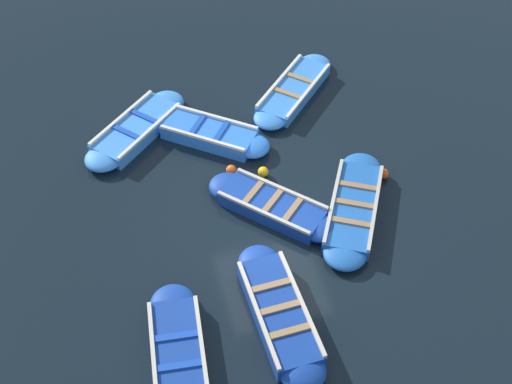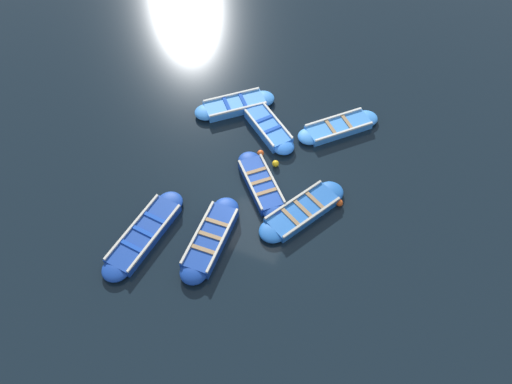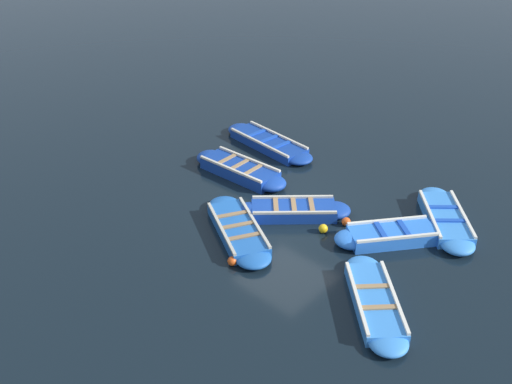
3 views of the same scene
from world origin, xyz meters
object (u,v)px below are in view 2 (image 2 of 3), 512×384
(buoy_white_drifting, at_px, (339,203))
(boat_end_of_row, at_px, (144,234))
(boat_mid_row, at_px, (338,127))
(buoy_orange_near, at_px, (275,164))
(boat_stern_in, at_px, (261,184))
(buoy_yellow_far, at_px, (261,153))
(boat_alongside, at_px, (302,211))
(boat_outer_left, at_px, (268,127))
(boat_near_quay, at_px, (210,239))
(boat_broadside, at_px, (235,105))

(buoy_white_drifting, bearing_deg, boat_end_of_row, 33.71)
(boat_mid_row, distance_m, buoy_orange_near, 3.19)
(boat_stern_in, height_order, buoy_yellow_far, boat_stern_in)
(boat_alongside, relative_size, boat_mid_row, 1.17)
(boat_alongside, xyz_separation_m, buoy_white_drifting, (-1.10, -0.86, -0.02))
(boat_stern_in, bearing_deg, buoy_white_drifting, -173.47)
(buoy_yellow_far, bearing_deg, buoy_orange_near, 159.45)
(buoy_orange_near, distance_m, buoy_yellow_far, 0.77)
(boat_end_of_row, bearing_deg, buoy_white_drifting, -146.29)
(boat_mid_row, xyz_separation_m, boat_outer_left, (2.58, 1.13, 0.04))
(boat_alongside, height_order, boat_near_quay, boat_near_quay)
(boat_alongside, bearing_deg, buoy_orange_near, -45.45)
(boat_broadside, distance_m, boat_end_of_row, 6.96)
(boat_outer_left, xyz_separation_m, buoy_white_drifting, (-3.71, 2.45, -0.06))
(boat_alongside, distance_m, buoy_orange_near, 2.37)
(boat_broadside, height_order, boat_mid_row, boat_broadside)
(boat_alongside, bearing_deg, boat_broadside, -42.40)
(boat_mid_row, bearing_deg, boat_outer_left, 23.60)
(buoy_orange_near, bearing_deg, boat_near_quay, 78.65)
(buoy_white_drifting, bearing_deg, boat_alongside, 38.01)
(boat_broadside, distance_m, buoy_yellow_far, 2.83)
(boat_near_quay, xyz_separation_m, buoy_orange_near, (-0.80, -3.99, -0.07))
(boat_alongside, bearing_deg, buoy_white_drifting, -141.99)
(boat_stern_in, distance_m, boat_near_quay, 2.91)
(boat_outer_left, distance_m, boat_near_quay, 5.60)
(boat_mid_row, height_order, boat_near_quay, boat_near_quay)
(boat_alongside, relative_size, buoy_yellow_far, 14.40)
(buoy_yellow_far, bearing_deg, boat_near_quay, 88.92)
(boat_alongside, relative_size, boat_near_quay, 1.01)
(boat_end_of_row, bearing_deg, buoy_orange_near, -122.54)
(buoy_yellow_far, bearing_deg, boat_stern_in, 112.98)
(boat_stern_in, xyz_separation_m, boat_near_quay, (0.69, 2.82, 0.02))
(buoy_white_drifting, bearing_deg, boat_near_quay, 41.51)
(buoy_orange_near, bearing_deg, boat_alongside, 134.55)
(boat_end_of_row, distance_m, buoy_yellow_far, 5.42)
(buoy_yellow_far, bearing_deg, boat_mid_row, -133.67)
(boat_broadside, xyz_separation_m, boat_mid_row, (-4.34, -0.45, -0.02))
(boat_alongside, height_order, buoy_white_drifting, boat_alongside)
(boat_near_quay, height_order, buoy_orange_near, boat_near_quay)
(boat_stern_in, xyz_separation_m, buoy_yellow_far, (0.61, -1.43, -0.05))
(boat_alongside, bearing_deg, boat_end_of_row, 32.62)
(boat_broadside, distance_m, boat_alongside, 5.91)
(boat_stern_in, height_order, buoy_orange_near, boat_stern_in)
(boat_near_quay, height_order, buoy_yellow_far, boat_near_quay)
(boat_broadside, height_order, buoy_orange_near, boat_broadside)
(boat_outer_left, distance_m, buoy_orange_near, 1.87)
(boat_broadside, bearing_deg, buoy_orange_near, 139.64)
(boat_alongside, height_order, boat_end_of_row, boat_end_of_row)
(boat_mid_row, distance_m, boat_end_of_row, 8.72)
(boat_broadside, xyz_separation_m, boat_end_of_row, (0.28, 6.95, -0.01))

